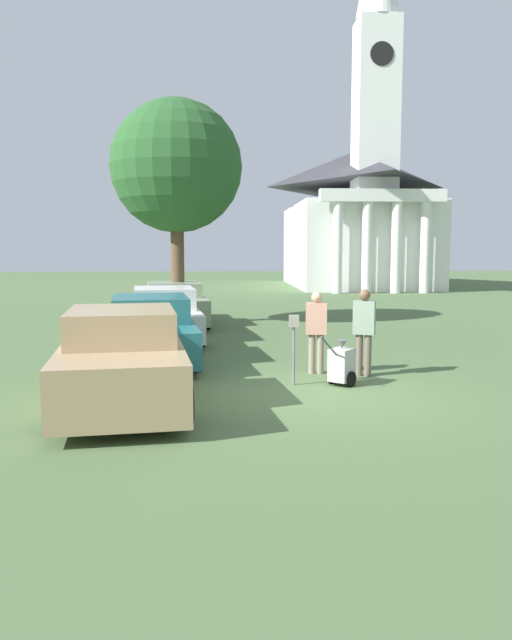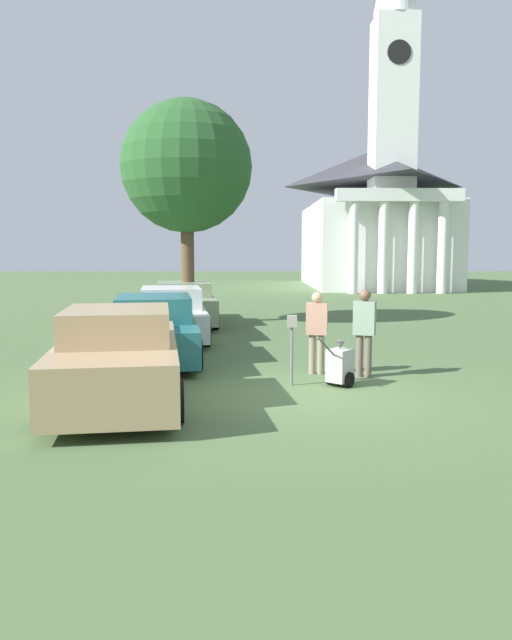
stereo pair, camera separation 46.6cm
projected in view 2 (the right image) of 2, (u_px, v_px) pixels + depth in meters
ground_plane at (305, 395)px, 10.74m from camera, size 120.00×120.00×0.00m
parked_car_tan at (119, 358)px, 10.33m from camera, size 2.54×5.26×1.55m
parked_car_teal at (154, 329)px, 14.26m from camera, size 2.54×5.45×1.46m
parked_car_white at (171, 315)px, 17.44m from camera, size 2.49×5.36×1.45m
parked_car_sage at (184, 304)px, 20.85m from camera, size 2.61×5.45×1.41m
parking_meter at (292, 337)px, 11.42m from camera, size 0.18×0.09×1.30m
person_worker at (317, 328)px, 12.47m from camera, size 0.45×0.29×1.66m
person_supervisor at (364, 327)px, 12.18m from camera, size 0.47×0.36×1.72m
equipment_cart at (340, 365)px, 11.42m from camera, size 0.77×0.89×1.00m
church at (375, 205)px, 41.29m from camera, size 8.56×14.45×22.82m
shade_tree at (186, 167)px, 20.50m from camera, size 4.33×4.33×7.37m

